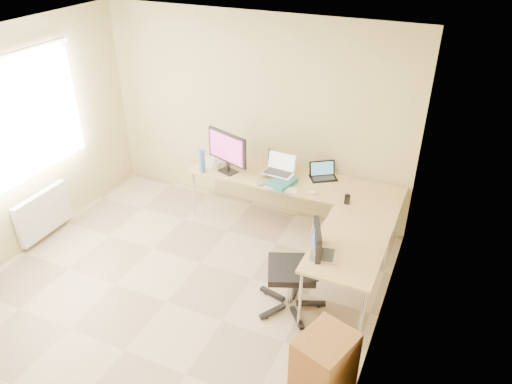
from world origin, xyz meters
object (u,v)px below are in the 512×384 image
at_px(desk_return, 347,270).
at_px(laptop_return, 325,247).
at_px(keyboard, 281,188).
at_px(cabinet, 324,367).
at_px(laptop_center, 278,165).
at_px(laptop_black, 324,171).
at_px(mug, 217,165).
at_px(desk_fan, 231,150).
at_px(water_bottle, 202,161).
at_px(office_chair, 291,269).
at_px(desk_main, 293,204).
at_px(monitor, 227,153).

height_order(desk_return, laptop_return, laptop_return).
height_order(keyboard, cabinet, keyboard).
height_order(laptop_center, laptop_black, laptop_center).
distance_m(desk_return, mug, 2.18).
bearing_deg(desk_fan, laptop_black, -25.74).
xyz_separation_m(desk_return, keyboard, (-1.03, 0.70, 0.37)).
height_order(keyboard, water_bottle, water_bottle).
height_order(laptop_black, office_chair, office_chair).
bearing_deg(desk_fan, water_bottle, -131.08).
xyz_separation_m(keyboard, laptop_return, (0.85, -1.02, 0.09)).
distance_m(desk_return, desk_fan, 2.34).
bearing_deg(desk_return, laptop_center, 140.82).
xyz_separation_m(laptop_black, office_chair, (0.16, -1.52, -0.33)).
height_order(laptop_center, office_chair, laptop_center).
bearing_deg(mug, water_bottle, -132.04).
distance_m(desk_main, water_bottle, 1.28).
bearing_deg(water_bottle, desk_return, -18.49).
relative_size(laptop_black, office_chair, 0.32).
height_order(mug, water_bottle, water_bottle).
bearing_deg(cabinet, desk_main, 134.40).
height_order(mug, desk_fan, desk_fan).
bearing_deg(water_bottle, cabinet, -41.32).
height_order(desk_return, keyboard, keyboard).
xyz_separation_m(desk_main, keyboard, (-0.05, -0.30, 0.37)).
bearing_deg(laptop_black, laptop_return, -106.35).
relative_size(keyboard, office_chair, 0.39).
bearing_deg(laptop_center, desk_fan, 165.59).
bearing_deg(keyboard, office_chair, -65.43).
distance_m(monitor, laptop_return, 2.00).
height_order(laptop_return, cabinet, laptop_return).
bearing_deg(desk_return, desk_main, 134.27).
xyz_separation_m(desk_main, monitor, (-0.83, -0.17, 0.64)).
distance_m(monitor, office_chair, 1.85).
relative_size(desk_main, office_chair, 2.61).
relative_size(water_bottle, laptop_return, 0.99).
relative_size(keyboard, water_bottle, 1.28).
bearing_deg(keyboard, desk_main, 78.14).
relative_size(laptop_center, laptop_return, 1.25).
distance_m(monitor, mug, 0.28).
bearing_deg(laptop_black, water_bottle, 163.25).
height_order(desk_return, desk_fan, desk_fan).
relative_size(monitor, keyboard, 1.59).
relative_size(monitor, water_bottle, 2.04).
xyz_separation_m(laptop_black, cabinet, (0.79, -2.43, -0.47)).
bearing_deg(laptop_center, laptop_black, 25.36).
bearing_deg(laptop_return, desk_main, 21.58).
height_order(desk_return, water_bottle, water_bottle).
relative_size(monitor, cabinet, 0.96).
height_order(desk_return, laptop_black, laptop_black).
bearing_deg(desk_main, laptop_center, -164.14).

